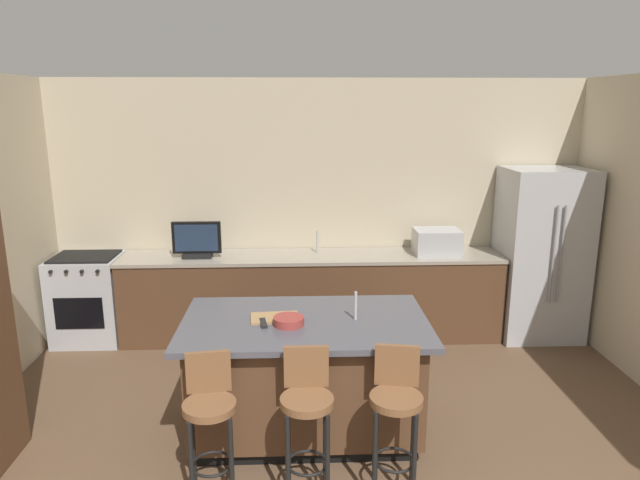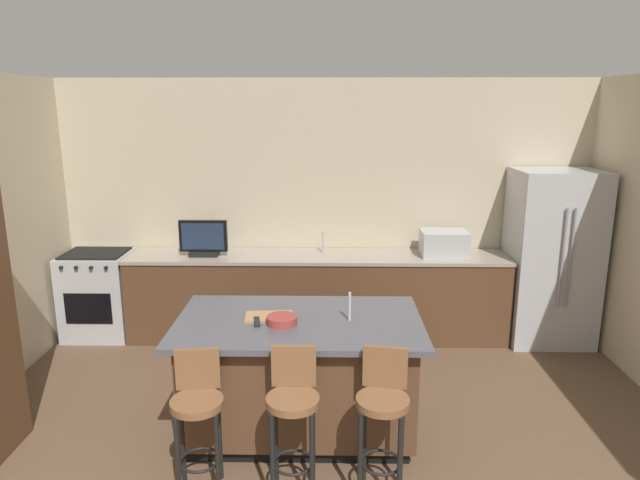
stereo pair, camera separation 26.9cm
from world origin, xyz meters
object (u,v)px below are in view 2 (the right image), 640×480
bar_stool_left (198,411)px  cutting_board (269,317)px  fruit_bowl (282,320)px  tv_remote (257,322)px  bar_stool_right (383,411)px  refrigerator (551,257)px  bar_stool_center (293,411)px  tv_monitor (203,240)px  range_oven (99,294)px  kitchen_island (299,375)px  microwave (444,243)px

bar_stool_left → cutting_board: bar_stool_left is taller
fruit_bowl → tv_remote: fruit_bowl is taller
bar_stool_right → tv_remote: bar_stool_right is taller
refrigerator → bar_stool_center: 3.64m
tv_monitor → tv_remote: 2.04m
range_oven → tv_remote: size_ratio=5.57×
bar_stool_right → fruit_bowl: 1.01m
bar_stool_right → kitchen_island: bearing=138.0°
range_oven → tv_remote: bearing=-44.1°
kitchen_island → bar_stool_center: size_ratio=1.86×
bar_stool_right → tv_remote: size_ratio=5.78×
bar_stool_left → fruit_bowl: (0.50, 0.62, 0.38)m
refrigerator → fruit_bowl: 3.29m
bar_stool_center → tv_remote: bar_stool_center is taller
cutting_board → range_oven: bearing=138.7°
tv_remote → refrigerator: bearing=23.4°
refrigerator → bar_stool_center: size_ratio=1.86×
microwave → fruit_bowl: size_ratio=2.12×
microwave → tv_remote: (-1.75, -1.92, -0.13)m
tv_monitor → cutting_board: (0.87, -1.76, -0.17)m
refrigerator → bar_stool_center: (-2.57, -2.55, -0.33)m
bar_stool_left → refrigerator: bearing=30.3°
tv_monitor → tv_remote: (0.80, -1.87, -0.17)m
bar_stool_center → kitchen_island: bearing=89.7°
fruit_bowl → refrigerator: bearing=35.1°
microwave → cutting_board: 2.47m
refrigerator → bar_stool_right: bearing=-128.3°
refrigerator → microwave: 1.14m
bar_stool_left → tv_remote: 0.80m
kitchen_island → cutting_board: size_ratio=5.17×
kitchen_island → range_oven: bearing=141.0°
tv_remote → bar_stool_right: bearing=-46.6°
kitchen_island → range_oven: size_ratio=1.95×
kitchen_island → refrigerator: 3.18m
refrigerator → tv_monitor: size_ratio=3.66×
bar_stool_center → cutting_board: bar_stool_center is taller
kitchen_island → cutting_board: (-0.23, 0.04, 0.46)m
bar_stool_center → tv_remote: (-0.31, 0.67, 0.33)m
fruit_bowl → cutting_board: 0.16m
range_oven → tv_monitor: 1.35m
microwave → fruit_bowl: bearing=-128.9°
tv_remote → tv_monitor: bearing=103.3°
cutting_board → refrigerator: bearing=32.3°
bar_stool_right → fruit_bowl: bearing=146.9°
kitchen_island → tv_monitor: tv_monitor is taller
bar_stool_left → tv_monitor: bearing=93.0°
bar_stool_left → bar_stool_right: bearing=-9.0°
range_oven → tv_remote: (1.98, -1.92, 0.46)m
bar_stool_right → fruit_bowl: size_ratio=4.34×
kitchen_island → range_oven: range_oven is taller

